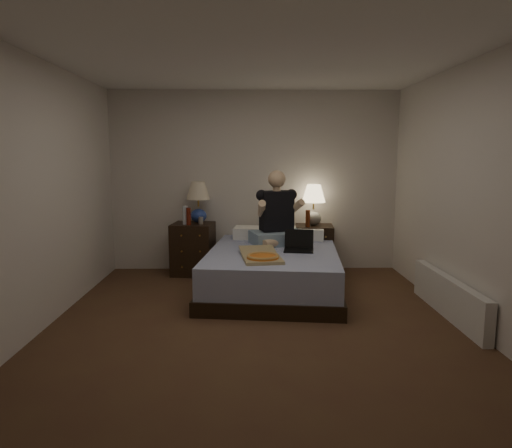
{
  "coord_description": "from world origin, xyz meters",
  "views": [
    {
      "loc": [
        -0.08,
        -4.15,
        1.61
      ],
      "look_at": [
        0.0,
        0.9,
        0.85
      ],
      "focal_mm": 32.0,
      "sensor_mm": 36.0,
      "label": 1
    }
  ],
  "objects_px": {
    "nightstand_left": "(193,249)",
    "nightstand_right": "(314,249)",
    "soda_can": "(201,221)",
    "lamp_right": "(313,205)",
    "beer_bottle_right": "(308,218)",
    "water_bottle": "(185,215)",
    "bed": "(273,270)",
    "beer_bottle_left": "(189,216)",
    "pizza_box": "(263,257)",
    "lamp_left": "(198,202)",
    "person": "(278,208)",
    "radiator": "(448,297)",
    "laptop": "(299,241)"
  },
  "relations": [
    {
      "from": "nightstand_left",
      "to": "nightstand_right",
      "type": "bearing_deg",
      "value": 8.83
    },
    {
      "from": "nightstand_left",
      "to": "soda_can",
      "type": "bearing_deg",
      "value": -28.2
    },
    {
      "from": "lamp_right",
      "to": "soda_can",
      "type": "bearing_deg",
      "value": -173.58
    },
    {
      "from": "nightstand_right",
      "to": "lamp_right",
      "type": "xyz_separation_m",
      "value": [
        -0.01,
        0.03,
        0.61
      ]
    },
    {
      "from": "soda_can",
      "to": "beer_bottle_right",
      "type": "relative_size",
      "value": 0.43
    },
    {
      "from": "lamp_right",
      "to": "water_bottle",
      "type": "height_order",
      "value": "lamp_right"
    },
    {
      "from": "lamp_right",
      "to": "beer_bottle_right",
      "type": "relative_size",
      "value": 2.43
    },
    {
      "from": "bed",
      "to": "soda_can",
      "type": "bearing_deg",
      "value": 148.34
    },
    {
      "from": "bed",
      "to": "beer_bottle_left",
      "type": "bearing_deg",
      "value": 154.59
    },
    {
      "from": "nightstand_left",
      "to": "pizza_box",
      "type": "xyz_separation_m",
      "value": [
        0.91,
        -1.38,
        0.19
      ]
    },
    {
      "from": "lamp_left",
      "to": "pizza_box",
      "type": "xyz_separation_m",
      "value": [
        0.83,
        -1.46,
        -0.44
      ]
    },
    {
      "from": "bed",
      "to": "water_bottle",
      "type": "height_order",
      "value": "water_bottle"
    },
    {
      "from": "person",
      "to": "radiator",
      "type": "distance_m",
      "value": 2.22
    },
    {
      "from": "lamp_right",
      "to": "pizza_box",
      "type": "height_order",
      "value": "lamp_right"
    },
    {
      "from": "bed",
      "to": "laptop",
      "type": "relative_size",
      "value": 5.86
    },
    {
      "from": "beer_bottle_left",
      "to": "person",
      "type": "relative_size",
      "value": 0.25
    },
    {
      "from": "bed",
      "to": "nightstand_right",
      "type": "distance_m",
      "value": 1.07
    },
    {
      "from": "laptop",
      "to": "nightstand_left",
      "type": "bearing_deg",
      "value": 154.58
    },
    {
      "from": "lamp_left",
      "to": "soda_can",
      "type": "distance_m",
      "value": 0.29
    },
    {
      "from": "pizza_box",
      "to": "bed",
      "type": "bearing_deg",
      "value": 68.87
    },
    {
      "from": "nightstand_right",
      "to": "lamp_left",
      "type": "distance_m",
      "value": 1.72
    },
    {
      "from": "pizza_box",
      "to": "nightstand_left",
      "type": "bearing_deg",
      "value": 116.16
    },
    {
      "from": "nightstand_left",
      "to": "laptop",
      "type": "xyz_separation_m",
      "value": [
        1.34,
        -0.88,
        0.27
      ]
    },
    {
      "from": "lamp_left",
      "to": "pizza_box",
      "type": "relative_size",
      "value": 0.74
    },
    {
      "from": "lamp_left",
      "to": "water_bottle",
      "type": "distance_m",
      "value": 0.28
    },
    {
      "from": "lamp_right",
      "to": "nightstand_right",
      "type": "bearing_deg",
      "value": -64.59
    },
    {
      "from": "nightstand_left",
      "to": "pizza_box",
      "type": "distance_m",
      "value": 1.66
    },
    {
      "from": "laptop",
      "to": "radiator",
      "type": "distance_m",
      "value": 1.7
    },
    {
      "from": "soda_can",
      "to": "lamp_left",
      "type": "bearing_deg",
      "value": 105.78
    },
    {
      "from": "nightstand_right",
      "to": "laptop",
      "type": "xyz_separation_m",
      "value": [
        -0.32,
        -0.95,
        0.29
      ]
    },
    {
      "from": "soda_can",
      "to": "person",
      "type": "relative_size",
      "value": 0.11
    },
    {
      "from": "bed",
      "to": "laptop",
      "type": "xyz_separation_m",
      "value": [
        0.29,
        -0.07,
        0.37
      ]
    },
    {
      "from": "soda_can",
      "to": "beer_bottle_right",
      "type": "height_order",
      "value": "beer_bottle_right"
    },
    {
      "from": "nightstand_left",
      "to": "laptop",
      "type": "height_order",
      "value": "laptop"
    },
    {
      "from": "nightstand_left",
      "to": "lamp_right",
      "type": "distance_m",
      "value": 1.75
    },
    {
      "from": "person",
      "to": "radiator",
      "type": "bearing_deg",
      "value": -53.83
    },
    {
      "from": "beer_bottle_right",
      "to": "person",
      "type": "xyz_separation_m",
      "value": [
        -0.43,
        -0.37,
        0.19
      ]
    },
    {
      "from": "water_bottle",
      "to": "pizza_box",
      "type": "distance_m",
      "value": 1.66
    },
    {
      "from": "beer_bottle_left",
      "to": "radiator",
      "type": "relative_size",
      "value": 0.14
    },
    {
      "from": "beer_bottle_right",
      "to": "soda_can",
      "type": "bearing_deg",
      "value": -179.24
    },
    {
      "from": "nightstand_left",
      "to": "laptop",
      "type": "distance_m",
      "value": 1.63
    },
    {
      "from": "lamp_left",
      "to": "beer_bottle_left",
      "type": "height_order",
      "value": "lamp_left"
    },
    {
      "from": "bed",
      "to": "beer_bottle_left",
      "type": "height_order",
      "value": "beer_bottle_left"
    },
    {
      "from": "nightstand_right",
      "to": "beer_bottle_left",
      "type": "bearing_deg",
      "value": -168.0
    },
    {
      "from": "radiator",
      "to": "soda_can",
      "type": "bearing_deg",
      "value": 148.32
    },
    {
      "from": "lamp_right",
      "to": "laptop",
      "type": "relative_size",
      "value": 1.65
    },
    {
      "from": "bed",
      "to": "lamp_right",
      "type": "bearing_deg",
      "value": 62.72
    },
    {
      "from": "beer_bottle_left",
      "to": "beer_bottle_right",
      "type": "distance_m",
      "value": 1.59
    },
    {
      "from": "nightstand_right",
      "to": "water_bottle",
      "type": "xyz_separation_m",
      "value": [
        -1.75,
        -0.15,
        0.5
      ]
    },
    {
      "from": "beer_bottle_left",
      "to": "laptop",
      "type": "xyz_separation_m",
      "value": [
        1.38,
        -0.75,
        -0.2
      ]
    }
  ]
}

